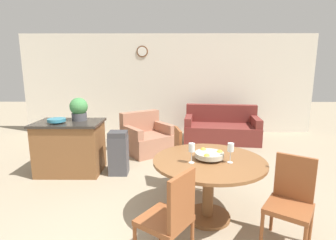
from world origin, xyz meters
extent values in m
cube|color=silver|center=(0.00, 5.26, 1.35)|extent=(8.00, 0.06, 2.70)
cylinder|color=brown|center=(-0.69, 5.22, 2.23)|extent=(0.30, 0.02, 0.30)
cylinder|color=white|center=(-0.69, 5.20, 2.23)|extent=(0.24, 0.01, 0.24)
cylinder|color=brown|center=(0.51, 0.87, 0.02)|extent=(0.55, 0.55, 0.04)
cylinder|color=brown|center=(0.51, 0.87, 0.38)|extent=(0.13, 0.13, 0.67)
cylinder|color=brown|center=(0.51, 0.87, 0.73)|extent=(1.31, 1.31, 0.03)
cylinder|color=brown|center=(-0.05, 0.41, 0.20)|extent=(0.04, 0.04, 0.40)
cylinder|color=brown|center=(0.27, 0.19, 0.20)|extent=(0.04, 0.04, 0.40)
cube|color=brown|center=(0.00, 0.14, 0.42)|extent=(0.59, 0.59, 0.05)
cube|color=brown|center=(0.15, 0.03, 0.68)|extent=(0.26, 0.34, 0.47)
cylinder|color=brown|center=(0.97, 0.31, 0.20)|extent=(0.04, 0.04, 0.40)
cylinder|color=brown|center=(1.50, 0.40, 0.20)|extent=(0.04, 0.04, 0.40)
cylinder|color=brown|center=(1.19, 0.62, 0.20)|extent=(0.04, 0.04, 0.40)
cube|color=brown|center=(1.24, 0.35, 0.42)|extent=(0.59, 0.59, 0.05)
cube|color=brown|center=(1.35, 0.51, 0.68)|extent=(0.34, 0.26, 0.47)
cylinder|color=brown|center=(0.52, 1.96, 0.20)|extent=(0.04, 0.04, 0.40)
cylinder|color=brown|center=(0.58, 1.58, 0.20)|extent=(0.04, 0.04, 0.40)
cylinder|color=brown|center=(0.14, 1.90, 0.20)|extent=(0.04, 0.04, 0.40)
cylinder|color=brown|center=(0.20, 1.52, 0.20)|extent=(0.04, 0.04, 0.40)
cube|color=brown|center=(0.36, 1.74, 0.42)|extent=(0.49, 0.49, 0.05)
cube|color=brown|center=(0.17, 1.71, 0.68)|extent=(0.11, 0.39, 0.47)
cylinder|color=#B7B29E|center=(0.51, 0.87, 0.76)|extent=(0.13, 0.13, 0.03)
cylinder|color=#B7B29E|center=(0.51, 0.87, 0.80)|extent=(0.34, 0.34, 0.06)
sphere|color=gold|center=(0.63, 0.89, 0.82)|extent=(0.08, 0.08, 0.08)
sphere|color=gold|center=(0.45, 0.98, 0.82)|extent=(0.08, 0.08, 0.08)
sphere|color=gold|center=(0.46, 0.75, 0.82)|extent=(0.08, 0.08, 0.08)
cylinder|color=silver|center=(0.30, 0.76, 0.75)|extent=(0.06, 0.06, 0.01)
cylinder|color=silver|center=(0.30, 0.76, 0.82)|extent=(0.01, 0.01, 0.13)
cylinder|color=silver|center=(0.30, 0.76, 0.93)|extent=(0.07, 0.07, 0.10)
cylinder|color=silver|center=(0.73, 0.76, 0.75)|extent=(0.06, 0.06, 0.01)
cylinder|color=silver|center=(0.73, 0.76, 0.82)|extent=(0.01, 0.01, 0.13)
cylinder|color=silver|center=(0.73, 0.76, 0.93)|extent=(0.07, 0.07, 0.10)
cube|color=brown|center=(-1.67, 2.29, 0.43)|extent=(1.05, 0.69, 0.86)
cube|color=#2D2823|center=(-1.67, 2.29, 0.88)|extent=(1.11, 0.75, 0.04)
cylinder|color=teal|center=(-1.82, 2.18, 0.91)|extent=(0.10, 0.10, 0.02)
cylinder|color=teal|center=(-1.82, 2.18, 0.95)|extent=(0.29, 0.29, 0.05)
cylinder|color=#4C4C51|center=(-1.52, 2.42, 0.97)|extent=(0.25, 0.25, 0.13)
sphere|color=#478E4C|center=(-1.52, 2.42, 1.14)|extent=(0.30, 0.30, 0.30)
cube|color=#47474C|center=(-0.83, 2.22, 0.33)|extent=(0.31, 0.28, 0.66)
cube|color=#3C3C41|center=(-0.83, 2.22, 0.70)|extent=(0.30, 0.27, 0.09)
cube|color=maroon|center=(1.33, 4.29, 0.21)|extent=(1.90, 1.19, 0.42)
cube|color=maroon|center=(1.38, 4.66, 0.64)|extent=(1.80, 0.44, 0.45)
cube|color=maroon|center=(0.52, 4.39, 0.31)|extent=(0.27, 0.90, 0.62)
cube|color=maroon|center=(2.14, 4.18, 0.31)|extent=(0.27, 0.90, 0.62)
cube|color=#A87056|center=(-0.42, 3.40, 0.20)|extent=(1.23, 1.22, 0.40)
cube|color=#A87056|center=(-0.62, 3.67, 0.63)|extent=(0.84, 0.68, 0.45)
cube|color=#A87056|center=(-0.74, 3.17, 0.30)|extent=(0.56, 0.71, 0.60)
cube|color=#A87056|center=(-0.11, 3.63, 0.30)|extent=(0.56, 0.71, 0.60)
camera|label=1|loc=(0.05, -2.04, 1.80)|focal=28.00mm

